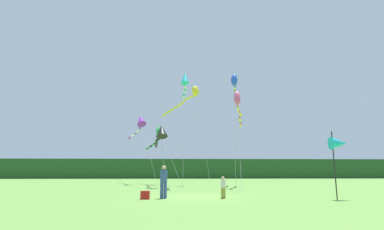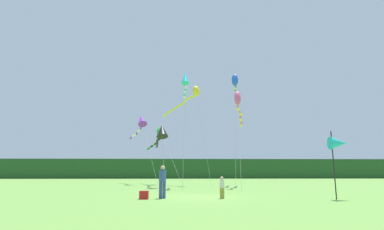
% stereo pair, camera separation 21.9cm
% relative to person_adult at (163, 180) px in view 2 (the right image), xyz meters
% --- Properties ---
extents(ground_plane, '(120.00, 120.00, 0.00)m').
position_rel_person_adult_xyz_m(ground_plane, '(1.87, 0.81, -0.98)').
color(ground_plane, '#6B9E42').
extents(distant_treeline, '(108.00, 2.96, 3.89)m').
position_rel_person_adult_xyz_m(distant_treeline, '(1.87, 45.81, 0.96)').
color(distant_treeline, '#234C23').
rests_on(distant_treeline, ground).
extents(person_adult, '(0.39, 0.39, 1.75)m').
position_rel_person_adult_xyz_m(person_adult, '(0.00, 0.00, 0.00)').
color(person_adult, '#334C8C').
rests_on(person_adult, ground).
extents(person_child, '(0.26, 0.26, 1.17)m').
position_rel_person_adult_xyz_m(person_child, '(3.23, -0.20, -0.33)').
color(person_child, olive).
rests_on(person_child, ground).
extents(cooler_box, '(0.47, 0.36, 0.43)m').
position_rel_person_adult_xyz_m(cooler_box, '(-0.94, -0.39, -0.77)').
color(cooler_box, red).
rests_on(cooler_box, ground).
extents(banner_flag_pole, '(0.90, 0.70, 3.59)m').
position_rel_person_adult_xyz_m(banner_flag_pole, '(9.49, -0.86, 1.93)').
color(banner_flag_pole, black).
rests_on(banner_flag_pole, ground).
extents(kite_yellow, '(5.30, 6.89, 10.77)m').
position_rel_person_adult_xyz_m(kite_yellow, '(2.11, 15.95, 8.81)').
color(kite_yellow, '#B2B2B2').
rests_on(kite_yellow, ground).
extents(kite_rainbow, '(2.17, 9.49, 8.92)m').
position_rel_person_adult_xyz_m(kite_rainbow, '(6.42, 10.84, 6.81)').
color(kite_rainbow, '#B2B2B2').
rests_on(kite_rainbow, ground).
extents(kite_cyan, '(0.78, 5.99, 10.53)m').
position_rel_person_adult_xyz_m(kite_cyan, '(1.37, 9.92, 8.72)').
color(kite_cyan, '#B2B2B2').
rests_on(kite_cyan, ground).
extents(kite_black, '(1.55, 5.98, 5.91)m').
position_rel_person_adult_xyz_m(kite_black, '(-0.78, 11.00, 4.06)').
color(kite_black, '#B2B2B2').
rests_on(kite_black, ground).
extents(kite_green, '(4.47, 8.93, 6.45)m').
position_rel_person_adult_xyz_m(kite_green, '(-1.32, 16.65, 4.50)').
color(kite_green, '#B2B2B2').
rests_on(kite_green, ground).
extents(kite_blue, '(1.84, 8.04, 11.80)m').
position_rel_person_adult_xyz_m(kite_blue, '(6.79, 14.13, 9.82)').
color(kite_blue, '#B2B2B2').
rests_on(kite_blue, ground).
extents(kite_purple, '(4.60, 10.17, 8.16)m').
position_rel_person_adult_xyz_m(kite_purple, '(-3.66, 18.19, 6.15)').
color(kite_purple, '#B2B2B2').
rests_on(kite_purple, ground).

